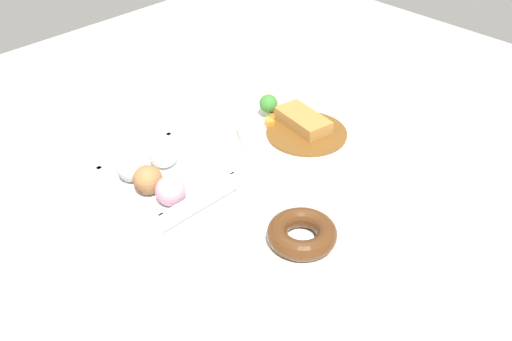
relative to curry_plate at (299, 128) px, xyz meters
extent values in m
plane|color=#B2A893|center=(0.05, -0.11, -0.01)|extent=(1.60, 1.60, 0.00)
cylinder|color=white|center=(0.00, 0.00, -0.01)|extent=(0.24, 0.24, 0.02)
cylinder|color=brown|center=(0.03, -0.01, 0.01)|extent=(0.15, 0.15, 0.01)
cube|color=#A87538|center=(0.01, 0.00, 0.02)|extent=(0.12, 0.07, 0.02)
cylinder|color=white|center=(-0.04, 0.02, 0.01)|extent=(0.06, 0.06, 0.00)
ellipsoid|color=yellow|center=(-0.04, 0.02, 0.02)|extent=(0.03, 0.03, 0.01)
cylinder|color=#8CB766|center=(-0.07, -0.02, 0.01)|extent=(0.01, 0.01, 0.02)
sphere|color=#387A2D|center=(-0.07, -0.02, 0.03)|extent=(0.04, 0.04, 0.04)
cube|color=orange|center=(-0.06, -0.01, 0.01)|extent=(0.02, 0.02, 0.01)
cube|color=orange|center=(-0.04, -0.04, 0.01)|extent=(0.02, 0.02, 0.02)
cube|color=silver|center=(-0.04, -0.29, -0.01)|extent=(0.18, 0.16, 0.01)
cube|color=silver|center=(-0.13, -0.29, 0.01)|extent=(0.01, 0.16, 0.03)
cube|color=silver|center=(0.04, -0.29, 0.01)|extent=(0.01, 0.16, 0.03)
cube|color=silver|center=(-0.04, -0.37, 0.01)|extent=(0.18, 0.01, 0.03)
cube|color=silver|center=(-0.04, -0.22, 0.01)|extent=(0.18, 0.01, 0.03)
sphere|color=silver|center=(-0.09, -0.32, 0.02)|extent=(0.05, 0.05, 0.05)
sphere|color=#9E6B3D|center=(-0.05, -0.32, 0.02)|extent=(0.05, 0.05, 0.05)
sphere|color=pink|center=(0.00, -0.32, 0.02)|extent=(0.05, 0.05, 0.05)
sphere|color=#EFE5C6|center=(-0.09, -0.26, 0.02)|extent=(0.05, 0.05, 0.05)
cube|color=white|center=(0.21, -0.23, -0.01)|extent=(0.15, 0.15, 0.00)
torus|color=#4C2B14|center=(0.21, -0.23, 0.00)|extent=(0.11, 0.11, 0.03)
camera|label=1|loc=(0.65, -0.76, 0.63)|focal=42.40mm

